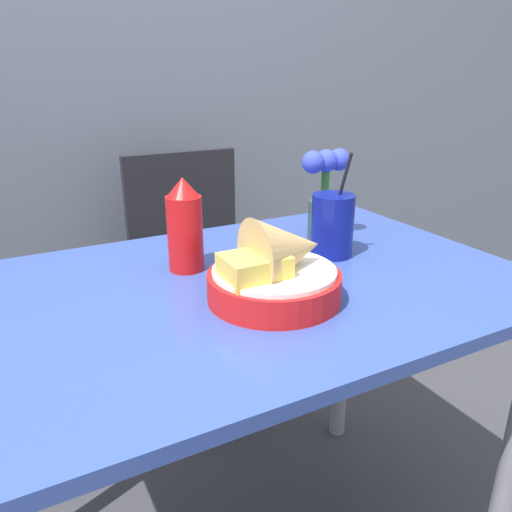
% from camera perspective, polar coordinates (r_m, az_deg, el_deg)
% --- Properties ---
extents(wall_window, '(7.00, 0.06, 2.60)m').
position_cam_1_polar(wall_window, '(1.92, -17.67, 24.95)').
color(wall_window, slate).
rests_on(wall_window, ground_plane).
extents(dining_table, '(1.06, 0.70, 0.75)m').
position_cam_1_polar(dining_table, '(1.00, -0.63, -9.19)').
color(dining_table, '#334C9E').
rests_on(dining_table, ground_plane).
extents(chair_far_window, '(0.40, 0.40, 0.86)m').
position_cam_1_polar(chair_far_window, '(1.75, -7.17, -0.15)').
color(chair_far_window, black).
rests_on(chair_far_window, ground_plane).
extents(food_basket, '(0.23, 0.23, 0.15)m').
position_cam_1_polar(food_basket, '(0.85, 2.38, -1.64)').
color(food_basket, red).
rests_on(food_basket, dining_table).
extents(ketchup_bottle, '(0.07, 0.07, 0.19)m').
position_cam_1_polar(ketchup_bottle, '(0.98, -8.15, 3.41)').
color(ketchup_bottle, red).
rests_on(ketchup_bottle, dining_table).
extents(drink_cup, '(0.09, 0.09, 0.22)m').
position_cam_1_polar(drink_cup, '(1.07, 8.71, 3.27)').
color(drink_cup, navy).
rests_on(drink_cup, dining_table).
extents(flower_vase, '(0.12, 0.07, 0.21)m').
position_cam_1_polar(flower_vase, '(1.17, 7.85, 7.12)').
color(flower_vase, '#2D4738').
rests_on(flower_vase, dining_table).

